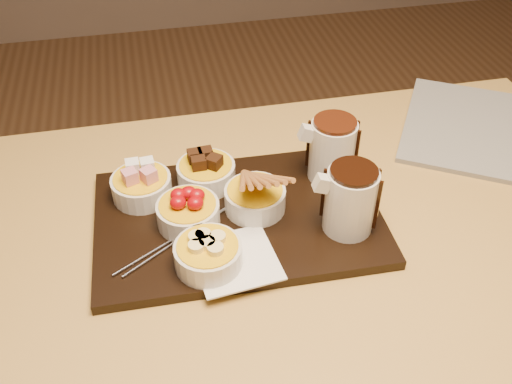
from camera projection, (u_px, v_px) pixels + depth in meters
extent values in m
cube|color=#B99144|center=(301.00, 247.00, 0.92)|extent=(1.20, 0.80, 0.04)
cylinder|color=#B99144|center=(31.00, 292.00, 1.33)|extent=(0.06, 0.06, 0.71)
cylinder|color=#B99144|center=(456.00, 224.00, 1.51)|extent=(0.06, 0.06, 0.71)
cube|color=black|center=(238.00, 218.00, 0.93)|extent=(0.47, 0.31, 0.02)
cube|color=white|center=(236.00, 260.00, 0.85)|extent=(0.13, 0.13, 0.00)
cylinder|color=beige|center=(142.00, 187.00, 0.95)|extent=(0.10, 0.10, 0.04)
cylinder|color=beige|center=(206.00, 174.00, 0.98)|extent=(0.10, 0.10, 0.04)
cylinder|color=beige|center=(188.00, 214.00, 0.90)|extent=(0.10, 0.10, 0.04)
cylinder|color=beige|center=(255.00, 199.00, 0.93)|extent=(0.10, 0.10, 0.04)
cylinder|color=beige|center=(208.00, 255.00, 0.83)|extent=(0.10, 0.10, 0.04)
cylinder|color=silver|center=(350.00, 201.00, 0.87)|extent=(0.08, 0.08, 0.11)
cylinder|color=silver|center=(332.00, 151.00, 0.97)|extent=(0.08, 0.08, 0.11)
cube|color=beige|center=(508.00, 134.00, 1.12)|extent=(0.50, 0.48, 0.01)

